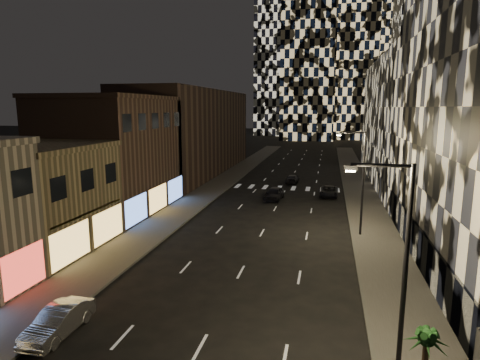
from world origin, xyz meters
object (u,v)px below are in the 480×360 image
at_px(car_silver_parked, 58,321).
at_px(streetlight_far, 360,176).
at_px(car_dark_oncoming, 293,179).
at_px(car_dark_rightlane, 329,191).
at_px(streetlight_near, 399,262).
at_px(car_dark_midlane, 274,194).
at_px(palm_tree, 426,344).

bearing_deg(car_silver_parked, streetlight_far, 51.78).
distance_m(car_dark_oncoming, car_dark_rightlane, 9.99).
bearing_deg(streetlight_near, car_silver_parked, 178.04).
bearing_deg(car_silver_parked, car_dark_midlane, 78.85).
bearing_deg(car_dark_midlane, car_dark_oncoming, 90.22).
xyz_separation_m(car_silver_parked, car_dark_oncoming, (7.70, 43.54, -0.09)).
height_order(streetlight_near, car_dark_oncoming, streetlight_near).
height_order(streetlight_far, car_dark_oncoming, streetlight_far).
distance_m(streetlight_far, car_dark_midlane, 15.99).
bearing_deg(car_dark_rightlane, car_dark_midlane, -151.54).
bearing_deg(palm_tree, car_dark_rightlane, 95.17).
distance_m(streetlight_far, car_dark_rightlane, 16.52).
distance_m(car_dark_oncoming, palm_tree, 46.36).
xyz_separation_m(car_silver_parked, palm_tree, (16.40, -1.94, 2.22)).
bearing_deg(car_silver_parked, car_dark_rightlane, 70.01).
bearing_deg(streetlight_far, car_dark_oncoming, 108.07).
height_order(car_dark_oncoming, palm_tree, palm_tree).
relative_size(streetlight_far, palm_tree, 2.68).
bearing_deg(car_dark_oncoming, car_silver_parked, 81.71).
xyz_separation_m(streetlight_far, car_dark_midlane, (-9.05, 12.36, -4.58)).
bearing_deg(car_silver_parked, palm_tree, -6.36).
distance_m(car_silver_parked, car_dark_midlane, 32.48).
xyz_separation_m(car_dark_rightlane, palm_tree, (3.35, -37.05, 2.26)).
height_order(car_dark_midlane, car_dark_oncoming, car_dark_midlane).
bearing_deg(streetlight_near, car_dark_oncoming, 100.11).
bearing_deg(car_dark_midlane, streetlight_far, -47.73).
distance_m(streetlight_near, car_dark_oncoming, 45.01).
height_order(streetlight_far, car_dark_midlane, streetlight_far).
relative_size(streetlight_near, car_silver_parked, 2.12).
bearing_deg(palm_tree, car_dark_midlane, 106.34).
xyz_separation_m(streetlight_far, car_silver_parked, (-15.55, -19.47, -4.65)).
height_order(streetlight_near, car_silver_parked, streetlight_near).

